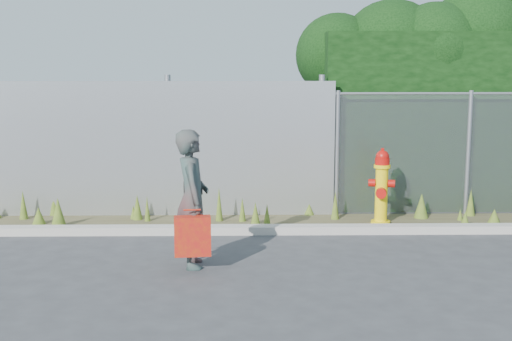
% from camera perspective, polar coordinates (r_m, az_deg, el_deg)
% --- Properties ---
extents(ground, '(80.00, 80.00, 0.00)m').
position_cam_1_polar(ground, '(7.72, 2.44, -8.97)').
color(ground, '#37383A').
rests_on(ground, ground).
extents(curb, '(16.00, 0.22, 0.12)m').
position_cam_1_polar(curb, '(9.43, 1.79, -5.27)').
color(curb, '#A6A096').
rests_on(curb, ground).
extents(weed_strip, '(16.00, 1.29, 0.55)m').
position_cam_1_polar(weed_strip, '(10.12, 3.47, -3.92)').
color(weed_strip, '#484129').
rests_on(weed_strip, ground).
extents(corrugated_fence, '(8.50, 0.21, 2.30)m').
position_cam_1_polar(corrugated_fence, '(10.78, -16.01, 1.81)').
color(corrugated_fence, '#A8ABAF').
rests_on(corrugated_fence, ground).
extents(hedge, '(7.74, 2.06, 3.82)m').
position_cam_1_polar(hedge, '(12.35, 21.59, 7.03)').
color(hedge, black).
rests_on(hedge, ground).
extents(fire_hydrant, '(0.40, 0.36, 1.20)m').
position_cam_1_polar(fire_hydrant, '(10.04, 11.10, -1.53)').
color(fire_hydrant, yellow).
rests_on(fire_hydrant, ground).
extents(woman, '(0.48, 0.66, 1.67)m').
position_cam_1_polar(woman, '(7.76, -5.70, -2.50)').
color(woman, '#10655D').
rests_on(woman, ground).
extents(red_tote_bag, '(0.43, 0.16, 0.56)m').
position_cam_1_polar(red_tote_bag, '(7.57, -5.66, -5.81)').
color(red_tote_bag, '#B40A16').
extents(black_shoulder_bag, '(0.21, 0.09, 0.16)m').
position_cam_1_polar(black_shoulder_bag, '(7.89, -5.62, -1.56)').
color(black_shoulder_bag, black).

